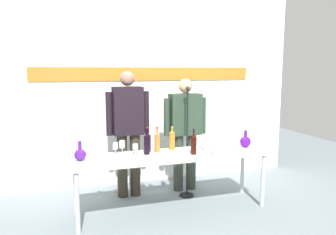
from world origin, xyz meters
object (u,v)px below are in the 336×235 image
at_px(wine_bottle_4, 147,143).
at_px(wine_glass_right_1, 201,139).
at_px(decanter_blue_right, 245,141).
at_px(wine_glass_left_1, 95,147).
at_px(decanter_blue_left, 80,154).
at_px(presenter_left, 128,126).
at_px(display_table, 172,158).
at_px(wine_glass_right_0, 214,144).
at_px(wine_bottle_2, 172,139).
at_px(wine_glass_right_2, 214,146).
at_px(wine_bottle_1, 148,142).
at_px(presenter_right, 185,127).
at_px(wine_glass_left_2, 135,147).
at_px(wine_glass_right_4, 205,142).
at_px(wine_bottle_0, 157,142).
at_px(wine_glass_left_3, 122,144).
at_px(wine_glass_right_3, 231,144).
at_px(wine_glass_left_0, 115,146).
at_px(microphone_stand, 187,160).
at_px(wine_bottle_3, 194,144).

bearing_deg(wine_bottle_4, wine_glass_right_1, 8.16).
xyz_separation_m(decanter_blue_right, wine_glass_left_1, (-1.94, 0.16, 0.03)).
xyz_separation_m(decanter_blue_left, presenter_left, (0.67, 0.60, 0.18)).
height_order(display_table, wine_glass_right_0, wine_glass_right_0).
bearing_deg(wine_glass_right_1, wine_bottle_2, 177.48).
xyz_separation_m(decanter_blue_left, wine_glass_right_2, (1.53, -0.26, 0.04)).
distance_m(wine_glass_right_0, wine_glass_right_2, 0.10).
bearing_deg(wine_bottle_1, presenter_right, 33.02).
bearing_deg(wine_bottle_1, decanter_blue_right, -7.41).
bearing_deg(wine_glass_left_2, presenter_left, 87.62).
xyz_separation_m(wine_glass_left_1, wine_glass_right_4, (1.35, -0.18, 0.00)).
bearing_deg(wine_bottle_0, wine_glass_left_1, 175.50).
distance_m(wine_glass_left_3, wine_glass_right_3, 1.34).
xyz_separation_m(wine_bottle_0, wine_glass_right_0, (0.64, -0.27, -0.02)).
height_order(decanter_blue_right, wine_glass_right_1, decanter_blue_right).
bearing_deg(wine_glass_left_2, wine_glass_right_4, -3.54).
distance_m(wine_bottle_2, wine_glass_left_0, 0.73).
xyz_separation_m(wine_bottle_2, wine_glass_right_1, (0.40, -0.02, -0.01)).
xyz_separation_m(wine_glass_right_2, microphone_stand, (-0.11, 0.60, -0.33)).
xyz_separation_m(wine_bottle_2, wine_glass_right_0, (0.43, -0.34, -0.02)).
height_order(wine_glass_left_0, wine_glass_left_3, wine_glass_left_3).
relative_size(wine_bottle_3, wine_glass_right_2, 1.94).
bearing_deg(display_table, wine_glass_right_4, 2.63).
bearing_deg(presenter_right, microphone_stand, -104.27).
relative_size(presenter_right, wine_glass_right_4, 10.51).
bearing_deg(wine_glass_left_2, wine_glass_right_2, -18.66).
distance_m(wine_bottle_1, microphone_stand, 0.71).
height_order(decanter_blue_right, wine_bottle_3, wine_bottle_3).
bearing_deg(presenter_right, wine_bottle_0, -138.30).
height_order(wine_glass_left_2, wine_glass_right_0, wine_glass_right_0).
bearing_deg(decanter_blue_left, presenter_left, 41.83).
height_order(presenter_right, wine_glass_left_2, presenter_right).
bearing_deg(wine_glass_right_0, wine_bottle_0, 157.26).
relative_size(wine_glass_right_2, wine_glass_right_4, 1.06).
relative_size(decanter_blue_right, wine_glass_left_1, 1.50).
bearing_deg(wine_bottle_0, wine_glass_right_1, 4.96).
height_order(wine_glass_right_0, wine_glass_right_4, wine_glass_right_0).
bearing_deg(wine_glass_right_1, wine_glass_right_4, -100.13).
xyz_separation_m(wine_glass_left_3, wine_glass_right_4, (1.02, -0.20, 0.00)).
relative_size(wine_bottle_1, wine_glass_right_1, 1.87).
xyz_separation_m(wine_bottle_0, microphone_stand, (0.49, 0.24, -0.35)).
height_order(decanter_blue_right, wine_bottle_0, wine_bottle_0).
bearing_deg(display_table, wine_bottle_4, 164.80).
bearing_deg(microphone_stand, wine_glass_right_2, -79.95).
xyz_separation_m(wine_glass_left_1, wine_glass_left_2, (0.47, -0.12, -0.01)).
relative_size(wine_bottle_0, wine_glass_right_3, 2.02).
relative_size(wine_bottle_0, wine_bottle_4, 0.97).
xyz_separation_m(display_table, wine_glass_left_2, (-0.44, 0.08, 0.16)).
height_order(decanter_blue_left, wine_glass_left_3, decanter_blue_left).
height_order(decanter_blue_right, wine_bottle_1, wine_bottle_1).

